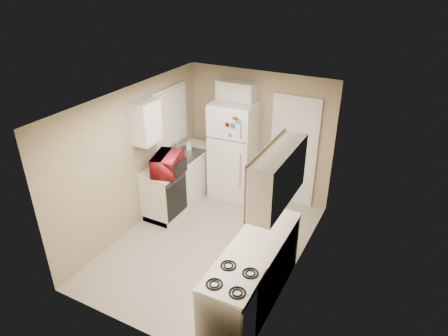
% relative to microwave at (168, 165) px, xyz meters
% --- Properties ---
extents(floor, '(3.80, 3.80, 0.00)m').
position_rel_microwave_xyz_m(floor, '(0.97, -0.34, -1.05)').
color(floor, '#C0B4A4').
rests_on(floor, ground).
extents(ceiling, '(3.80, 3.80, 0.00)m').
position_rel_microwave_xyz_m(ceiling, '(0.97, -0.34, 1.35)').
color(ceiling, white).
rests_on(ceiling, floor).
extents(wall_left, '(3.80, 3.80, 0.00)m').
position_rel_microwave_xyz_m(wall_left, '(-0.43, -0.34, 0.15)').
color(wall_left, tan).
rests_on(wall_left, floor).
extents(wall_right, '(3.80, 3.80, 0.00)m').
position_rel_microwave_xyz_m(wall_right, '(2.37, -0.34, 0.15)').
color(wall_right, tan).
rests_on(wall_right, floor).
extents(wall_back, '(2.80, 2.80, 0.00)m').
position_rel_microwave_xyz_m(wall_back, '(0.97, 1.56, 0.15)').
color(wall_back, tan).
rests_on(wall_back, floor).
extents(wall_front, '(2.80, 2.80, 0.00)m').
position_rel_microwave_xyz_m(wall_front, '(0.97, -2.24, 0.15)').
color(wall_front, tan).
rests_on(wall_front, floor).
extents(left_counter, '(0.60, 1.80, 0.90)m').
position_rel_microwave_xyz_m(left_counter, '(-0.13, 0.56, -0.60)').
color(left_counter, silver).
rests_on(left_counter, floor).
extents(dishwasher, '(0.03, 0.58, 0.72)m').
position_rel_microwave_xyz_m(dishwasher, '(0.16, -0.04, -0.56)').
color(dishwasher, black).
rests_on(dishwasher, floor).
extents(sink, '(0.54, 0.74, 0.16)m').
position_rel_microwave_xyz_m(sink, '(-0.13, 0.71, -0.19)').
color(sink, gray).
rests_on(sink, left_counter).
extents(microwave, '(0.68, 0.49, 0.41)m').
position_rel_microwave_xyz_m(microwave, '(0.00, 0.00, 0.00)').
color(microwave, maroon).
rests_on(microwave, left_counter).
extents(soap_bottle, '(0.12, 0.12, 0.20)m').
position_rel_microwave_xyz_m(soap_bottle, '(-0.18, 0.95, -0.05)').
color(soap_bottle, beige).
rests_on(soap_bottle, left_counter).
extents(window_blinds, '(0.10, 0.98, 1.08)m').
position_rel_microwave_xyz_m(window_blinds, '(-0.39, 0.71, 0.55)').
color(window_blinds, silver).
rests_on(window_blinds, wall_left).
extents(upper_cabinet_left, '(0.30, 0.45, 0.70)m').
position_rel_microwave_xyz_m(upper_cabinet_left, '(-0.28, -0.12, 0.75)').
color(upper_cabinet_left, silver).
rests_on(upper_cabinet_left, wall_left).
extents(refrigerator, '(0.82, 0.80, 1.88)m').
position_rel_microwave_xyz_m(refrigerator, '(0.63, 1.26, -0.11)').
color(refrigerator, silver).
rests_on(refrigerator, floor).
extents(cabinet_over_fridge, '(0.70, 0.30, 0.40)m').
position_rel_microwave_xyz_m(cabinet_over_fridge, '(0.57, 1.41, 0.95)').
color(cabinet_over_fridge, silver).
rests_on(cabinet_over_fridge, wall_back).
extents(interior_door, '(0.86, 0.06, 2.08)m').
position_rel_microwave_xyz_m(interior_door, '(1.67, 1.52, -0.03)').
color(interior_door, silver).
rests_on(interior_door, floor).
extents(right_counter, '(0.60, 2.00, 0.90)m').
position_rel_microwave_xyz_m(right_counter, '(2.07, -1.14, -0.60)').
color(right_counter, silver).
rests_on(right_counter, floor).
extents(stove, '(0.58, 0.71, 0.84)m').
position_rel_microwave_xyz_m(stove, '(2.10, -1.78, -0.63)').
color(stove, silver).
rests_on(stove, floor).
extents(upper_cabinet_right, '(0.30, 1.20, 0.70)m').
position_rel_microwave_xyz_m(upper_cabinet_right, '(2.22, -0.84, 0.75)').
color(upper_cabinet_right, silver).
rests_on(upper_cabinet_right, wall_right).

